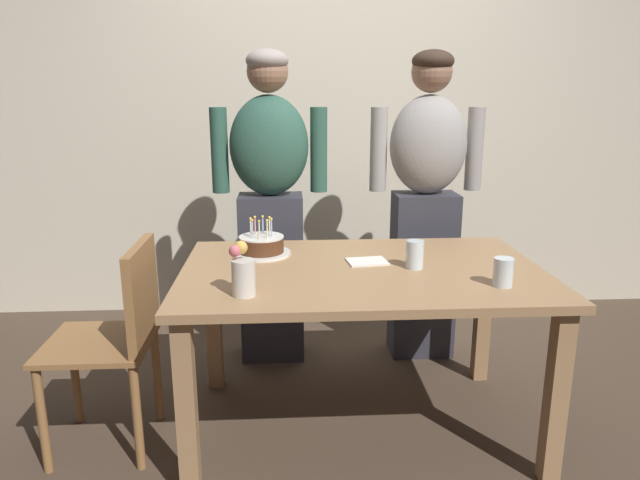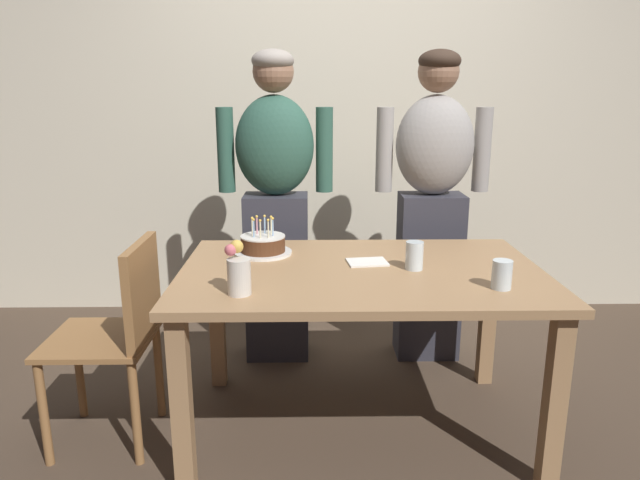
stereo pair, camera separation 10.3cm
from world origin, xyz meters
The scene contains 11 objects.
ground_plane centered at (0.00, 0.00, 0.00)m, with size 10.00×10.00×0.00m, color #47382B.
back_wall centered at (0.00, 1.55, 1.30)m, with size 5.20×0.10×2.60m, color beige.
dining_table centered at (0.00, 0.00, 0.64)m, with size 1.50×0.96×0.74m.
birthday_cake centered at (-0.43, 0.23, 0.78)m, with size 0.26×0.26×0.17m.
water_glass_near centered at (0.22, -0.01, 0.80)m, with size 0.07×0.07×0.12m, color silver.
water_glass_far centered at (0.50, -0.25, 0.79)m, with size 0.07×0.07×0.11m, color silver.
napkin_stack centered at (0.03, 0.08, 0.74)m, with size 0.17×0.13×0.01m, color white.
flower_vase centered at (-0.47, -0.30, 0.82)m, with size 0.09×0.09×0.20m.
person_man_bearded centered at (-0.40, 0.75, 0.87)m, with size 0.61×0.27×1.66m.
person_woman_cardigan centered at (0.44, 0.75, 0.87)m, with size 0.61×0.27×1.66m.
dining_chair centered at (-0.99, -0.07, 0.52)m, with size 0.42×0.42×0.87m.
Camera 2 is at (-0.21, -2.28, 1.46)m, focal length 32.36 mm.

